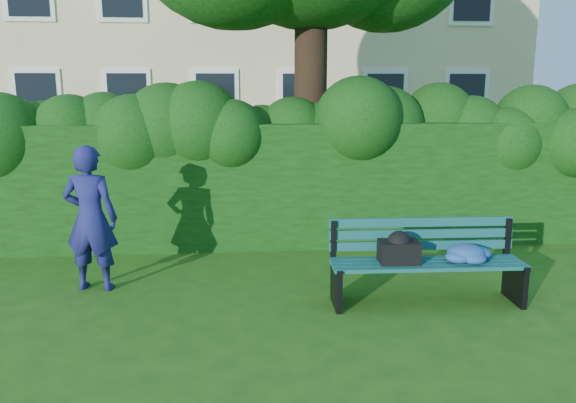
{
  "coord_description": "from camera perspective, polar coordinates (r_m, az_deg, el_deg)",
  "views": [
    {
      "loc": [
        -0.58,
        -6.01,
        2.31
      ],
      "look_at": [
        0.0,
        0.6,
        0.95
      ],
      "focal_mm": 35.0,
      "sensor_mm": 36.0,
      "label": 1
    }
  ],
  "objects": [
    {
      "name": "hedge",
      "position": [
        8.35,
        -0.96,
        1.86
      ],
      "size": [
        10.0,
        1.0,
        1.8
      ],
      "color": "black",
      "rests_on": "ground"
    },
    {
      "name": "man_reading",
      "position": [
        6.76,
        -19.42,
        -1.63
      ],
      "size": [
        0.67,
        0.49,
        1.68
      ],
      "primitive_type": "imported",
      "rotation": [
        0.0,
        0.0,
        2.99
      ],
      "color": "navy",
      "rests_on": "ground"
    },
    {
      "name": "ground",
      "position": [
        6.46,
        0.47,
        -9.35
      ],
      "size": [
        80.0,
        80.0,
        0.0
      ],
      "primitive_type": "plane",
      "color": "#235015",
      "rests_on": "ground"
    },
    {
      "name": "park_bench",
      "position": [
        6.26,
        14.23,
        -5.54
      ],
      "size": [
        2.08,
        0.62,
        0.89
      ],
      "rotation": [
        0.0,
        0.0,
        -0.03
      ],
      "color": "#0E4846",
      "rests_on": "ground"
    }
  ]
}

